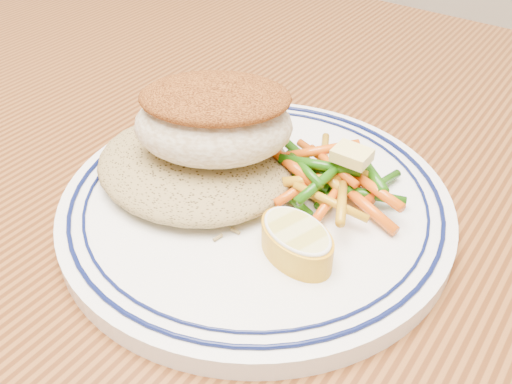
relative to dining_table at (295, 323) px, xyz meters
The scene contains 7 objects.
dining_table is the anchor object (origin of this frame).
plate 0.11m from the dining_table, behind, with size 0.27×0.27×0.02m.
rice_pilaf 0.15m from the dining_table, behind, with size 0.15×0.13×0.03m, color olive.
fish_fillet 0.18m from the dining_table, behind, with size 0.13×0.12×0.05m.
vegetable_pile 0.13m from the dining_table, 83.74° to the left, with size 0.11×0.10×0.03m.
butter_pat 0.15m from the dining_table, 71.12° to the left, with size 0.02×0.02×0.01m, color #F8E679.
lemon_wedge 0.13m from the dining_table, 63.78° to the right, with size 0.06×0.06×0.02m.
Camera 1 is at (0.14, -0.26, 1.01)m, focal length 40.00 mm.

